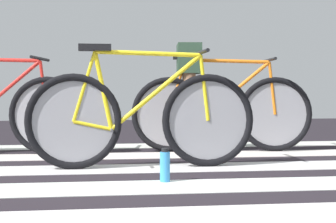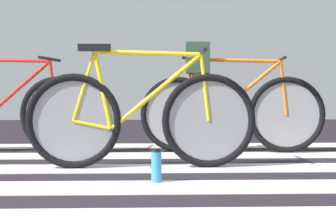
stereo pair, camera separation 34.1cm
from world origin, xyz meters
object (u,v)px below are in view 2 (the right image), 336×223
(bicycle_1_of_3, at_px, (141,117))
(water_bottle, at_px, (156,166))
(bicycle_2_of_3, at_px, (231,112))
(cyclist_2_of_3, at_px, (199,82))
(bicycle_3_of_3, at_px, (4,112))

(bicycle_1_of_3, distance_m, water_bottle, 0.68)
(bicycle_1_of_3, xyz_separation_m, bicycle_2_of_3, (0.83, 0.94, 0.00))
(bicycle_2_of_3, height_order, cyclist_2_of_3, cyclist_2_of_3)
(cyclist_2_of_3, xyz_separation_m, bicycle_3_of_3, (-1.83, 0.04, -0.28))
(cyclist_2_of_3, xyz_separation_m, water_bottle, (-0.42, -1.57, -0.56))
(cyclist_2_of_3, bearing_deg, bicycle_3_of_3, -175.59)
(cyclist_2_of_3, height_order, water_bottle, cyclist_2_of_3)
(bicycle_1_of_3, bearing_deg, bicycle_3_of_3, 141.36)
(cyclist_2_of_3, relative_size, water_bottle, 4.68)
(bicycle_1_of_3, relative_size, bicycle_2_of_3, 1.00)
(bicycle_2_of_3, bearing_deg, bicycle_3_of_3, -176.23)
(bicycle_1_of_3, relative_size, cyclist_2_of_3, 1.69)
(bicycle_3_of_3, height_order, water_bottle, bicycle_3_of_3)
(water_bottle, bearing_deg, cyclist_2_of_3, 75.19)
(bicycle_2_of_3, relative_size, bicycle_3_of_3, 1.01)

